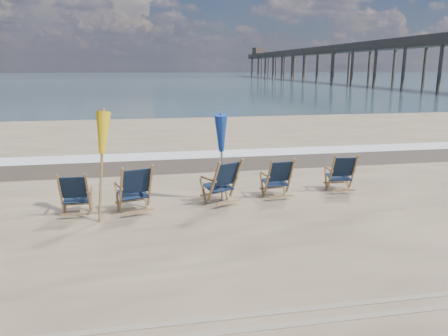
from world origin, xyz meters
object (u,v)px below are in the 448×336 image
object	(u,v)px
fishing_pier	(346,59)
umbrella_yellow	(99,138)
beach_chair_2	(236,180)
umbrella_blue	(222,136)
beach_chair_0	(88,194)
beach_chair_4	(354,173)
beach_chair_3	(290,178)
beach_chair_1	(150,188)

from	to	relation	value
fishing_pier	umbrella_yellow	bearing A→B (deg)	-119.38
beach_chair_2	umbrella_blue	bearing A→B (deg)	-55.96
beach_chair_2	umbrella_yellow	xyz separation A→B (m)	(-2.92, -0.55, 1.14)
beach_chair_0	umbrella_blue	distance (m)	3.16
beach_chair_4	umbrella_yellow	world-z (taller)	umbrella_yellow
beach_chair_3	fishing_pier	xyz separation A→B (m)	(36.31, 71.43, 4.14)
umbrella_blue	beach_chair_1	bearing A→B (deg)	-163.37
umbrella_yellow	umbrella_blue	bearing A→B (deg)	15.69
beach_chair_4	umbrella_blue	size ratio (longest dim) A/B	0.49
beach_chair_0	beach_chair_2	xyz separation A→B (m)	(3.24, 0.32, 0.06)
beach_chair_1	beach_chair_2	size ratio (longest dim) A/B	1.01
beach_chair_4	fishing_pier	world-z (taller)	fishing_pier
beach_chair_3	fishing_pier	world-z (taller)	fishing_pier
beach_chair_0	umbrella_yellow	distance (m)	1.26
beach_chair_0	beach_chair_3	xyz separation A→B (m)	(4.60, 0.45, 0.02)
beach_chair_3	umbrella_yellow	world-z (taller)	umbrella_yellow
beach_chair_3	umbrella_yellow	distance (m)	4.49
umbrella_yellow	umbrella_blue	xyz separation A→B (m)	(2.62, 0.74, -0.15)
beach_chair_1	umbrella_blue	world-z (taller)	umbrella_blue
umbrella_yellow	beach_chair_4	bearing A→B (deg)	7.88
beach_chair_3	fishing_pier	bearing A→B (deg)	-121.49
beach_chair_3	umbrella_yellow	size ratio (longest dim) A/B	0.46
beach_chair_2	beach_chair_3	xyz separation A→B (m)	(1.36, 0.13, -0.04)
beach_chair_0	umbrella_blue	world-z (taller)	umbrella_blue
umbrella_yellow	beach_chair_1	bearing A→B (deg)	14.06
beach_chair_4	beach_chair_0	bearing A→B (deg)	11.22
beach_chair_0	beach_chair_2	distance (m)	3.26
beach_chair_4	umbrella_yellow	distance (m)	6.15
beach_chair_0	beach_chair_3	distance (m)	4.62
beach_chair_0	umbrella_yellow	xyz separation A→B (m)	(0.32, -0.23, 1.20)
beach_chair_3	beach_chair_4	size ratio (longest dim) A/B	1.01
umbrella_blue	beach_chair_4	bearing A→B (deg)	1.56
beach_chair_3	beach_chair_4	xyz separation A→B (m)	(1.70, 0.15, -0.00)
beach_chair_2	umbrella_blue	world-z (taller)	umbrella_blue
beach_chair_1	fishing_pier	distance (m)	82.17
beach_chair_1	umbrella_blue	xyz separation A→B (m)	(1.65, 0.49, 0.99)
beach_chair_1	beach_chair_2	world-z (taller)	beach_chair_1
beach_chair_1	beach_chair_4	bearing A→B (deg)	171.40
beach_chair_4	umbrella_blue	bearing A→B (deg)	7.34
beach_chair_2	beach_chair_0	bearing A→B (deg)	-18.52
beach_chair_2	umbrella_yellow	world-z (taller)	umbrella_yellow
beach_chair_2	beach_chair_4	bearing A→B (deg)	161.04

